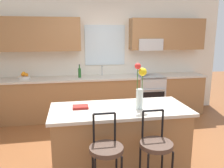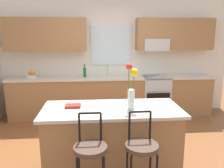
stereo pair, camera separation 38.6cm
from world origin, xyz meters
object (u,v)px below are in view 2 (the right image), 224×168
oven_range (155,96)px  fruit_bowl_oranges (31,75)px  bottle_olive_oil (85,72)px  bar_stool_near (90,152)px  cookbook (73,106)px  flower_vase (132,87)px  kitchen_island (112,140)px  bar_stool_middle (142,150)px

oven_range → fruit_bowl_oranges: size_ratio=3.83×
fruit_bowl_oranges → bottle_olive_oil: (1.16, -0.00, 0.06)m
bar_stool_near → cookbook: bar_stool_near is taller
fruit_bowl_oranges → cookbook: bearing=-63.5°
bar_stool_near → flower_vase: flower_vase is taller
bottle_olive_oil → bar_stool_near: bearing=-87.1°
kitchen_island → bar_stool_middle: bar_stool_middle is taller
kitchen_island → cookbook: 0.70m
kitchen_island → bottle_olive_oil: size_ratio=6.26×
bar_stool_near → oven_range: bearing=62.9°
bar_stool_near → fruit_bowl_oranges: bearing=114.6°
bar_stool_near → bottle_olive_oil: bottle_olive_oil is taller
bar_stool_middle → cookbook: size_ratio=5.21×
kitchen_island → fruit_bowl_oranges: size_ratio=7.49×
kitchen_island → bar_stool_near: (-0.27, -0.62, 0.17)m
flower_vase → oven_range: bearing=67.9°
kitchen_island → bottle_olive_oil: 2.35m
oven_range → bar_stool_near: size_ratio=0.88×
oven_range → bar_stool_near: (-1.45, -2.83, 0.18)m
bar_stool_middle → oven_range: bearing=72.3°
kitchen_island → fruit_bowl_oranges: bearing=125.2°
oven_range → flower_vase: size_ratio=1.55×
bottle_olive_oil → bar_stool_middle: bearing=-76.3°
bar_stool_middle → bottle_olive_oil: bottle_olive_oil is taller
kitchen_island → bar_stool_middle: 0.70m
bar_stool_middle → bottle_olive_oil: bearing=103.7°
oven_range → bar_stool_middle: 2.98m
kitchen_island → bottle_olive_oil: (-0.42, 2.24, 0.57)m
oven_range → cookbook: cookbook is taller
oven_range → fruit_bowl_oranges: bearing=179.4°
oven_range → kitchen_island: same height
bar_stool_near → cookbook: bearing=108.3°
bar_stool_middle → flower_vase: bearing=93.1°
flower_vase → cookbook: bearing=168.4°
cookbook → bar_stool_near: bearing=-71.7°
bar_stool_near → fruit_bowl_oranges: fruit_bowl_oranges is taller
fruit_bowl_oranges → bottle_olive_oil: bearing=-0.2°
bar_stool_near → cookbook: 0.79m
oven_range → bar_stool_near: bar_stool_near is taller
flower_vase → cookbook: (-0.75, 0.15, -0.27)m
bar_stool_middle → flower_vase: flower_vase is taller
cookbook → fruit_bowl_oranges: fruit_bowl_oranges is taller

